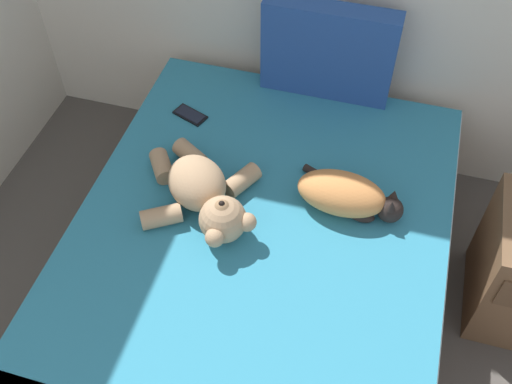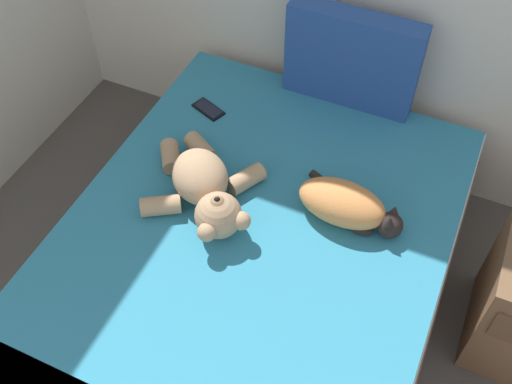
# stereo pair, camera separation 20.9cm
# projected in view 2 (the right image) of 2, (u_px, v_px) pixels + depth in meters

# --- Properties ---
(bed) EXTENTS (1.45, 1.99, 0.50)m
(bed) POSITION_uv_depth(u_px,v_px,m) (247.00, 282.00, 2.39)
(bed) COLOR brown
(bed) RESTS_ON ground_plane
(patterned_cushion) EXTENTS (0.58, 0.11, 0.44)m
(patterned_cushion) POSITION_uv_depth(u_px,v_px,m) (352.00, 59.00, 2.55)
(patterned_cushion) COLOR #264C99
(patterned_cushion) RESTS_ON bed
(cat) EXTENTS (0.42, 0.26, 0.15)m
(cat) POSITION_uv_depth(u_px,v_px,m) (347.00, 205.00, 2.23)
(cat) COLOR #D18447
(cat) RESTS_ON bed
(teddy_bear) EXTENTS (0.53, 0.51, 0.19)m
(teddy_bear) POSITION_uv_depth(u_px,v_px,m) (205.00, 188.00, 2.27)
(teddy_bear) COLOR tan
(teddy_bear) RESTS_ON bed
(cell_phone) EXTENTS (0.16, 0.12, 0.01)m
(cell_phone) POSITION_uv_depth(u_px,v_px,m) (208.00, 109.00, 2.66)
(cell_phone) COLOR black
(cell_phone) RESTS_ON bed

